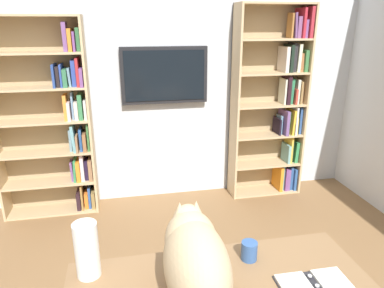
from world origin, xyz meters
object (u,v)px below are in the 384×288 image
(bookshelf_left, at_px, (277,104))
(coffee_mug, at_px, (249,251))
(bookshelf_right, at_px, (55,122))
(wall_mounted_tv, at_px, (165,75))
(paper_towel_roll, at_px, (87,250))
(open_binder, at_px, (317,287))
(cat, at_px, (195,258))

(bookshelf_left, relative_size, coffee_mug, 21.60)
(bookshelf_right, relative_size, wall_mounted_tv, 2.20)
(coffee_mug, bearing_deg, bookshelf_left, -116.97)
(paper_towel_roll, bearing_deg, open_binder, 163.22)
(paper_towel_roll, bearing_deg, bookshelf_right, -77.99)
(open_binder, bearing_deg, bookshelf_right, -59.23)
(paper_towel_roll, height_order, coffee_mug, paper_towel_roll)
(cat, height_order, open_binder, cat)
(cat, height_order, paper_towel_roll, cat)
(bookshelf_right, height_order, coffee_mug, bookshelf_right)
(bookshelf_right, bearing_deg, coffee_mug, 119.47)
(paper_towel_roll, xyz_separation_m, coffee_mug, (-0.77, 0.04, -0.09))
(cat, bearing_deg, wall_mounted_tv, -94.63)
(bookshelf_left, relative_size, bookshelf_right, 1.06)
(bookshelf_left, distance_m, cat, 2.76)
(bookshelf_right, xyz_separation_m, cat, (-0.91, 2.36, -0.00))
(open_binder, height_order, paper_towel_roll, paper_towel_roll)
(bookshelf_right, bearing_deg, cat, 111.04)
(wall_mounted_tv, height_order, cat, wall_mounted_tv)
(open_binder, xyz_separation_m, coffee_mug, (0.22, -0.26, 0.04))
(bookshelf_left, xyz_separation_m, cat, (1.42, 2.36, -0.08))
(coffee_mug, bearing_deg, wall_mounted_tv, -86.97)
(bookshelf_right, xyz_separation_m, open_binder, (-1.45, 2.43, -0.19))
(bookshelf_right, bearing_deg, wall_mounted_tv, -175.73)
(bookshelf_right, relative_size, coffee_mug, 20.35)
(coffee_mug, bearing_deg, cat, 31.11)
(open_binder, relative_size, paper_towel_roll, 1.22)
(cat, distance_m, paper_towel_roll, 0.51)
(wall_mounted_tv, xyz_separation_m, coffee_mug, (-0.12, 2.25, -0.56))
(open_binder, bearing_deg, coffee_mug, -49.73)
(cat, bearing_deg, paper_towel_roll, -26.74)
(cat, bearing_deg, bookshelf_right, -68.96)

